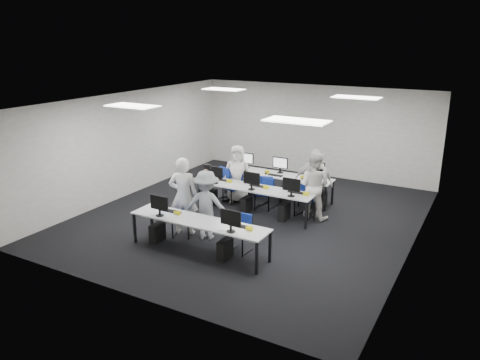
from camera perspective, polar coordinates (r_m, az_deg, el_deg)
The scene contains 23 objects.
room at distance 11.76m, azimuth 1.40°, elevation 2.37°, with size 9.00×9.02×3.00m.
ceiling_panels at distance 11.47m, azimuth 1.45°, elevation 9.57°, with size 5.20×4.60×0.02m.
desk_front at distance 10.06m, azimuth -5.05°, elevation -5.20°, with size 3.20×0.70×0.73m.
desk_mid at distance 12.16m, azimuth 1.81°, elevation -1.15°, with size 3.20×0.70×0.73m.
desk_back at distance 13.36m, azimuth 4.58°, elevation 0.49°, with size 3.20×0.70×0.73m.
equipment_front at distance 10.28m, azimuth -5.95°, elevation -6.69°, with size 2.51×0.41×1.19m.
equipment_mid at distance 12.33m, azimuth 0.97°, elevation -2.46°, with size 2.91×0.41×1.19m.
equipment_back at distance 13.40m, azimuth 5.32°, elevation -0.93°, with size 2.91×0.41×1.19m.
chair_0 at distance 11.09m, azimuth -6.94°, elevation -5.39°, with size 0.54×0.56×0.85m.
chair_1 at distance 10.21m, azimuth 0.01°, elevation -7.35°, with size 0.42×0.46×0.83m.
chair_2 at distance 13.17m, azimuth -0.84°, elevation -1.59°, with size 0.55×0.57×0.85m.
chair_3 at distance 12.72m, azimuth 2.92°, elevation -2.29°, with size 0.50×0.53×0.85m.
chair_4 at distance 12.29m, azimuth 8.09°, elevation -3.06°, with size 0.54×0.57×0.91m.
chair_5 at distance 13.41m, azimuth -1.17°, elevation -1.08°, with size 0.63×0.65×0.97m.
chair_6 at distance 12.96m, azimuth 3.74°, elevation -1.96°, with size 0.44×0.47×0.84m.
chair_7 at distance 12.63m, azimuth 7.86°, elevation -2.63°, with size 0.49×0.52×0.82m.
handbag at distance 12.90m, azimuth -3.65°, elevation 0.88°, with size 0.40×0.25×0.33m, color #9F7452.
student_0 at distance 10.98m, azimuth -6.91°, elevation -1.95°, with size 0.68×0.44×1.86m, color silver.
student_1 at distance 12.01m, azimuth 8.98°, elevation -0.64°, with size 0.85×0.66×1.74m, color silver.
student_2 at distance 13.08m, azimuth -0.31°, elevation 0.76°, with size 0.79×0.51×1.62m, color silver.
student_3 at distance 12.22m, azimuth 8.92°, elevation -0.27°, with size 1.03×0.43×1.77m, color silver.
photographer at distance 10.69m, azimuth -4.10°, elevation -3.07°, with size 1.05×0.60×1.62m, color gray.
dslr_camera at distance 10.59m, azimuth -3.97°, elevation 1.65°, with size 0.14×0.18×0.10m, color black.
Camera 1 is at (5.29, -10.07, 4.49)m, focal length 35.00 mm.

